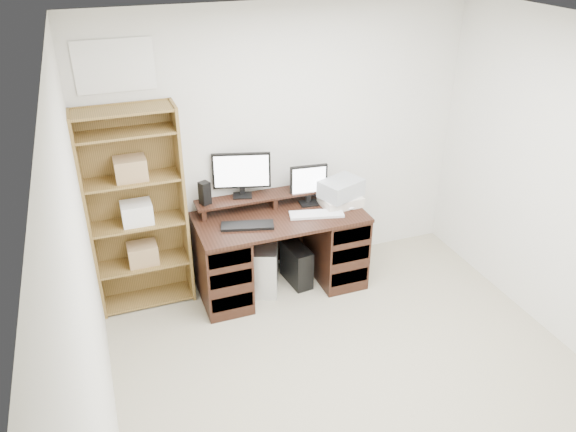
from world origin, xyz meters
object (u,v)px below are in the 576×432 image
monitor_small (309,183)px  printer (340,200)px  bookshelf (136,209)px  monitor_wide (242,172)px  tower_black (296,264)px  tower_silver (266,265)px  desk (280,250)px

monitor_small → printer: monitor_small is taller
bookshelf → printer: bearing=-6.7°
monitor_wide → bookshelf: bearing=-162.0°
monitor_wide → monitor_small: (0.59, -0.13, -0.14)m
monitor_wide → printer: 0.94m
bookshelf → tower_black: bearing=-8.5°
printer → tower_black: (-0.42, 0.01, -0.60)m
tower_silver → bookshelf: size_ratio=0.26×
tower_silver → tower_black: size_ratio=1.17×
tower_silver → monitor_small: bearing=32.8°
monitor_small → tower_silver: (-0.45, -0.10, -0.72)m
monitor_small → tower_silver: size_ratio=0.81×
desk → bookshelf: 1.33m
monitor_small → tower_black: bearing=-137.0°
desk → bookshelf: bearing=169.9°
monitor_wide → desk: bearing=-29.3°
desk → bookshelf: (-1.20, 0.21, 0.53)m
tower_black → bookshelf: 1.56m
tower_silver → tower_black: 0.29m
desk → tower_black: 0.26m
printer → tower_silver: printer is taller
monitor_small → tower_black: size_ratio=0.94×
printer → desk: bearing=177.4°
tower_silver → bookshelf: 1.28m
tower_black → bookshelf: (-1.36, 0.20, 0.73)m
tower_black → monitor_small: bearing=30.8°
printer → tower_silver: bearing=174.5°
desk → monitor_small: 0.66m
monitor_small → bookshelf: bearing=-177.5°
desk → tower_black: size_ratio=3.75×
desk → monitor_small: bearing=22.0°
printer → tower_black: printer is taller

